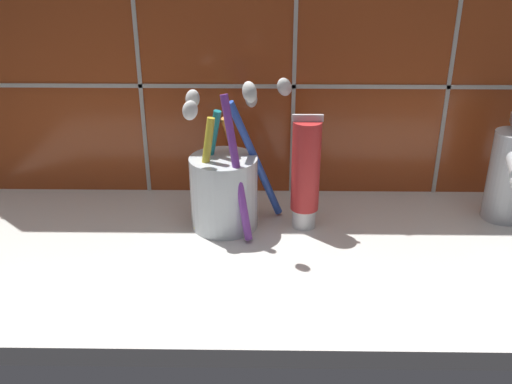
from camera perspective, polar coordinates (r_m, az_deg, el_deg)
sink_counter at (r=64.67cm, az=2.32°, el=-6.66°), size 77.91×33.08×2.00cm
tile_wall_backsplash at (r=73.02cm, az=2.32°, el=14.67°), size 87.91×1.72×43.71cm
toothbrush_cup at (r=67.32cm, az=-3.13°, el=0.55°), size 13.02×12.52×18.95cm
toothpaste_tube at (r=66.54cm, az=4.99°, el=1.91°), size 3.50×3.33×14.00cm
sink_faucet at (r=74.53cm, az=24.08°, el=1.70°), size 5.51×11.19×12.75cm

